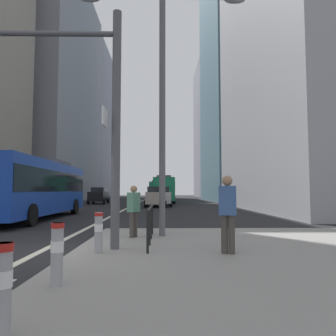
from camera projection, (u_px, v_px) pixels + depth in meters
ground_plane at (127, 208)px, 27.96m from camera, size 160.00×160.00×0.00m
median_island at (269, 258)px, 7.11m from camera, size 9.00×10.00×0.15m
lane_centre_line at (136, 204)px, 37.94m from camera, size 0.20×80.00×0.01m
office_tower_left_mid at (41, 90)px, 50.41m from camera, size 13.56×25.25×34.60m
office_tower_left_far at (85, 123)px, 79.16m from camera, size 11.11×21.91×36.40m
office_tower_right_mid at (248, 47)px, 52.24m from camera, size 13.33×20.39×49.76m
office_tower_right_far at (221, 128)px, 76.39m from camera, size 10.85×23.28×32.73m
city_bus_blue_oncoming at (36, 186)px, 17.66m from camera, size 2.81×11.41×3.40m
city_bus_red_receding at (164, 188)px, 41.89m from camera, size 2.74×11.54×3.40m
city_bus_red_distant at (158, 189)px, 60.29m from camera, size 2.90×11.57×3.40m
car_oncoming_mid at (99, 195)px, 38.04m from camera, size 2.05×4.13×1.94m
car_receding_near at (156, 197)px, 30.64m from camera, size 2.06×4.03×1.94m
car_receding_far at (161, 196)px, 31.99m from camera, size 2.14×4.37×1.94m
traffic_signal_gantry at (32, 89)px, 8.02m from camera, size 6.30×0.65×6.00m
street_lamp_post at (162, 76)px, 10.42m from camera, size 5.50×0.32×8.00m
bollard_front at (2, 285)px, 3.10m from camera, size 0.20×0.20×0.91m
bollard_left at (57, 251)px, 4.81m from camera, size 0.20×0.20×0.93m
bollard_right at (99, 230)px, 7.33m from camera, size 0.20×0.20×0.92m
pedestrian_railing at (150, 217)px, 8.88m from camera, size 0.06×3.29×0.98m
pedestrian_waiting at (228, 210)px, 7.27m from camera, size 0.43×0.34×1.76m
pedestrian_walking at (134, 209)px, 9.77m from camera, size 0.40×0.45×1.57m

